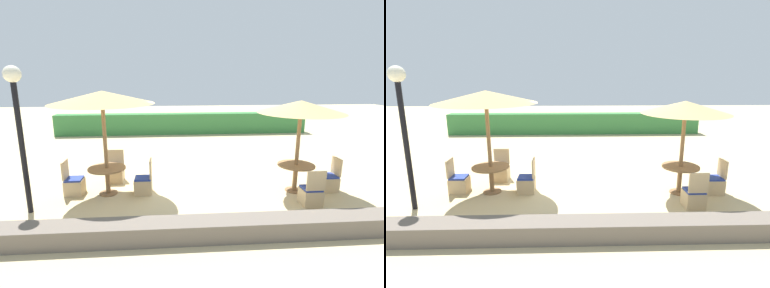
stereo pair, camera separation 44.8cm
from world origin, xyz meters
The scene contains 13 objects.
ground_plane centered at (0.00, 0.00, 0.00)m, with size 40.00×40.00×0.00m, color #C6B284.
hedge_row centered at (0.00, 6.74, 0.53)m, with size 13.00×0.70×1.07m, color #387A3D.
stone_border centered at (0.00, -3.58, 0.20)m, with size 10.00×0.56×0.39m, color #6B6056.
lamp_post centered at (-3.99, -2.13, 2.35)m, with size 0.36×0.36×3.32m.
parasol_front_right centered at (2.66, -1.37, 2.30)m, with size 2.23×2.23×2.47m.
round_table_front_right centered at (2.66, -1.37, 0.58)m, with size 0.98×0.98×0.76m.
patio_chair_front_right_east centered at (3.59, -1.40, 0.26)m, with size 0.46×0.46×0.93m.
patio_chair_front_right_south centered at (2.69, -2.26, 0.26)m, with size 0.46×0.46×0.93m.
parasol_front_left centered at (-2.39, -1.17, 2.55)m, with size 2.61×2.61×2.73m.
round_table_front_left centered at (-2.39, -1.17, 0.56)m, with size 0.98×0.98×0.73m.
patio_chair_front_left_east centered at (-1.44, -1.19, 0.26)m, with size 0.46×0.46×0.93m.
patio_chair_front_left_north centered at (-2.34, -0.24, 0.26)m, with size 0.46×0.46×0.93m.
patio_chair_front_left_west centered at (-3.29, -1.12, 0.26)m, with size 0.46×0.46×0.93m.
Camera 2 is at (-0.30, -8.85, 3.18)m, focal length 28.00 mm.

